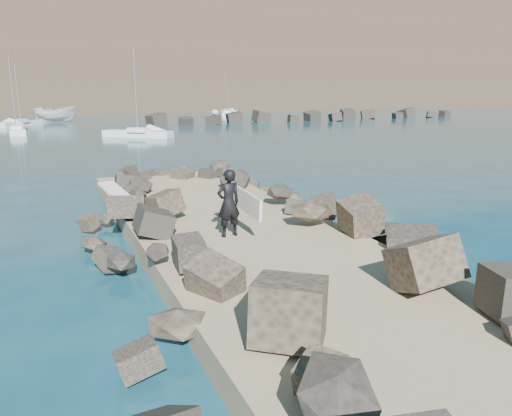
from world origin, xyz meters
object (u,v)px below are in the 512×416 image
object	(u,v)px
surfer_with_board	(231,203)
surfboard_resting	(119,198)
boat_imported	(55,114)
sailboat_f	(229,111)

from	to	relation	value
surfer_with_board	surfboard_resting	bearing A→B (deg)	119.12
boat_imported	surfer_with_board	xyz separation A→B (m)	(2.58, -67.12, 0.37)
surfboard_resting	boat_imported	bearing A→B (deg)	74.45
surfboard_resting	surfer_with_board	world-z (taller)	surfer_with_board
surfboard_resting	sailboat_f	bearing A→B (deg)	51.69
surfboard_resting	boat_imported	world-z (taller)	boat_imported
boat_imported	surfer_with_board	distance (m)	67.17
surfboard_resting	boat_imported	size ratio (longest dim) A/B	0.38
surfboard_resting	surfer_with_board	xyz separation A→B (m)	(2.44, -4.37, 0.52)
surfboard_resting	boat_imported	distance (m)	62.75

